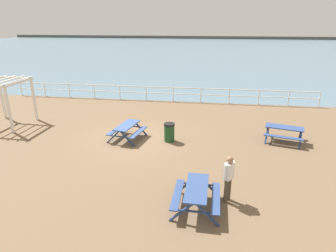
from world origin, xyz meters
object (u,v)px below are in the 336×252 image
object	(u,v)px
picnic_table_mid_centre	(284,130)
litter_bin	(169,132)
picnic_table_near_right	(127,128)
picnic_table_near_left	(197,192)
lattice_pergola	(3,91)
visitor	(229,176)

from	to	relation	value
picnic_table_mid_centre	litter_bin	bearing A→B (deg)	-156.88
picnic_table_near_right	litter_bin	xyz separation A→B (m)	(2.18, 0.03, -0.10)
litter_bin	picnic_table_near_right	bearing A→B (deg)	-179.21
picnic_table_near_left	picnic_table_mid_centre	world-z (taller)	same
picnic_table_mid_centre	litter_bin	size ratio (longest dim) A/B	2.23
picnic_table_near_right	picnic_table_near_left	bearing A→B (deg)	-134.27
lattice_pergola	litter_bin	size ratio (longest dim) A/B	2.84
visitor	lattice_pergola	size ratio (longest dim) A/B	0.61
picnic_table_mid_centre	lattice_pergola	size ratio (longest dim) A/B	0.79
visitor	picnic_table_mid_centre	bearing A→B (deg)	96.71
picnic_table_near_left	lattice_pergola	xyz separation A→B (m)	(-11.38, 6.45, 1.41)
visitor	lattice_pergola	bearing A→B (deg)	-170.57
picnic_table_near_right	visitor	xyz separation A→B (m)	(4.85, -4.80, 0.36)
picnic_table_near_left	visitor	distance (m)	1.20
picnic_table_near_left	litter_bin	bearing A→B (deg)	18.34
lattice_pergola	litter_bin	distance (m)	9.89
picnic_table_near_right	picnic_table_mid_centre	distance (m)	7.94
picnic_table_near_left	picnic_table_near_right	bearing A→B (deg)	36.84
picnic_table_near_right	litter_bin	distance (m)	2.18
lattice_pergola	litter_bin	world-z (taller)	lattice_pergola
litter_bin	lattice_pergola	bearing A→B (deg)	173.71
visitor	picnic_table_near_right	bearing A→B (deg)	170.20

